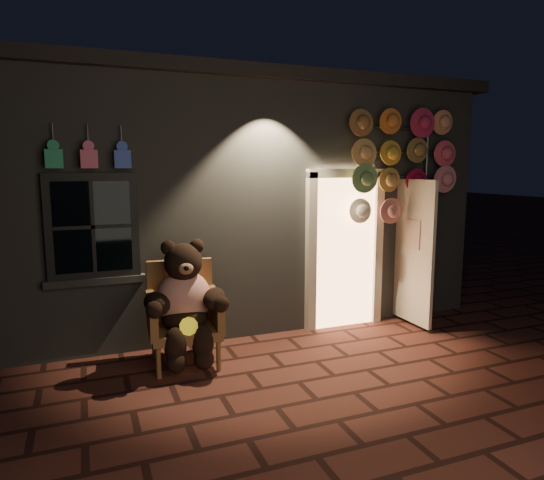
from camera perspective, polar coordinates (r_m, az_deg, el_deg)
ground at (r=5.26m, az=3.17°, el=-16.34°), size 60.00×60.00×0.00m
shop_building at (r=8.57m, az=-7.94°, el=5.30°), size 7.30×5.95×3.51m
wicker_armchair at (r=5.66m, az=-10.40°, el=-8.42°), size 0.83×0.76×1.15m
teddy_bear at (r=5.47m, az=-10.21°, el=-7.17°), size 0.99×0.79×1.36m
hat_rack at (r=6.95m, az=15.00°, el=8.90°), size 1.69×0.22×2.99m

